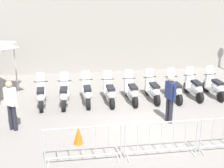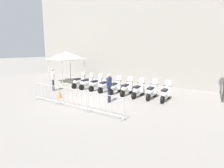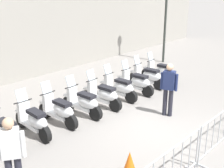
# 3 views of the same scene
# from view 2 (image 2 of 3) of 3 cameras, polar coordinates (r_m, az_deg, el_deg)

# --- Properties ---
(ground_plane) EXTENTS (120.00, 120.00, 0.00)m
(ground_plane) POSITION_cam_2_polar(r_m,az_deg,el_deg) (11.85, -5.71, -5.11)
(ground_plane) COLOR gray
(building_facade) EXTENTS (27.99, 7.21, 10.83)m
(building_facade) POSITION_cam_2_polar(r_m,az_deg,el_deg) (18.61, 11.45, 17.25)
(building_facade) COLOR #9E998E
(building_facade) RESTS_ON ground
(motorcycle_0) EXTENTS (0.70, 1.71, 1.24)m
(motorcycle_0) POSITION_cam_2_polar(r_m,az_deg,el_deg) (15.95, -9.88, 0.54)
(motorcycle_0) COLOR black
(motorcycle_0) RESTS_ON ground
(motorcycle_1) EXTENTS (0.60, 1.72, 1.24)m
(motorcycle_1) POSITION_cam_2_polar(r_m,az_deg,el_deg) (15.31, -7.57, 0.18)
(motorcycle_1) COLOR black
(motorcycle_1) RESTS_ON ground
(motorcycle_2) EXTENTS (0.67, 1.72, 1.24)m
(motorcycle_2) POSITION_cam_2_polar(r_m,az_deg,el_deg) (14.74, -4.85, -0.16)
(motorcycle_2) COLOR black
(motorcycle_2) RESTS_ON ground
(motorcycle_3) EXTENTS (0.69, 1.71, 1.24)m
(motorcycle_3) POSITION_cam_2_polar(r_m,az_deg,el_deg) (14.13, -2.19, -0.60)
(motorcycle_3) COLOR black
(motorcycle_3) RESTS_ON ground
(motorcycle_4) EXTENTS (0.70, 1.71, 1.24)m
(motorcycle_4) POSITION_cam_2_polar(r_m,az_deg,el_deg) (13.61, 0.86, -1.03)
(motorcycle_4) COLOR black
(motorcycle_4) RESTS_ON ground
(motorcycle_5) EXTENTS (0.70, 1.71, 1.24)m
(motorcycle_5) POSITION_cam_2_polar(r_m,az_deg,el_deg) (13.19, 4.28, -1.44)
(motorcycle_5) COLOR black
(motorcycle_5) RESTS_ON ground
(motorcycle_6) EXTENTS (0.68, 1.71, 1.24)m
(motorcycle_6) POSITION_cam_2_polar(r_m,az_deg,el_deg) (12.70, 7.65, -1.97)
(motorcycle_6) COLOR black
(motorcycle_6) RESTS_ON ground
(motorcycle_7) EXTENTS (0.71, 1.71, 1.24)m
(motorcycle_7) POSITION_cam_2_polar(r_m,az_deg,el_deg) (12.43, 11.64, -2.37)
(motorcycle_7) COLOR black
(motorcycle_7) RESTS_ON ground
(motorcycle_8) EXTENTS (0.71, 1.71, 1.24)m
(motorcycle_8) POSITION_cam_2_polar(r_m,az_deg,el_deg) (12.10, 15.56, -2.91)
(motorcycle_8) COLOR black
(motorcycle_8) RESTS_ON ground
(barrier_segment_0) EXTENTS (2.09, 0.77, 1.07)m
(barrier_segment_0) POSITION_cam_2_polar(r_m,az_deg,el_deg) (12.19, -18.87, -2.65)
(barrier_segment_0) COLOR #B2B5B7
(barrier_segment_0) RESTS_ON ground
(barrier_segment_1) EXTENTS (2.09, 0.77, 1.07)m
(barrier_segment_1) POSITION_cam_2_polar(r_m,az_deg,el_deg) (10.54, -11.69, -4.32)
(barrier_segment_1) COLOR #B2B5B7
(barrier_segment_1) RESTS_ON ground
(barrier_segment_2) EXTENTS (2.09, 0.77, 1.07)m
(barrier_segment_2) POSITION_cam_2_polar(r_m,az_deg,el_deg) (9.12, -2.02, -6.45)
(barrier_segment_2) COLOR #B2B5B7
(barrier_segment_2) RESTS_ON ground
(officer_near_row_end) EXTENTS (0.51, 0.35, 1.73)m
(officer_near_row_end) POSITION_cam_2_polar(r_m,az_deg,el_deg) (15.19, -17.15, 1.73)
(officer_near_row_end) COLOR #23232D
(officer_near_row_end) RESTS_ON ground
(officer_mid_plaza) EXTENTS (0.37, 0.49, 1.73)m
(officer_mid_plaza) POSITION_cam_2_polar(r_m,az_deg,el_deg) (11.39, -0.84, -0.63)
(officer_mid_plaza) COLOR #23232D
(officer_mid_plaza) RESTS_ON ground
(canopy_tent) EXTENTS (2.63, 2.63, 2.91)m
(canopy_tent) POSITION_cam_2_polar(r_m,az_deg,el_deg) (18.35, -13.52, 8.19)
(canopy_tent) COLOR silver
(canopy_tent) RESTS_ON ground
(traffic_cone) EXTENTS (0.32, 0.32, 0.55)m
(traffic_cone) POSITION_cam_2_polar(r_m,az_deg,el_deg) (12.93, -15.36, -2.85)
(traffic_cone) COLOR orange
(traffic_cone) RESTS_ON ground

